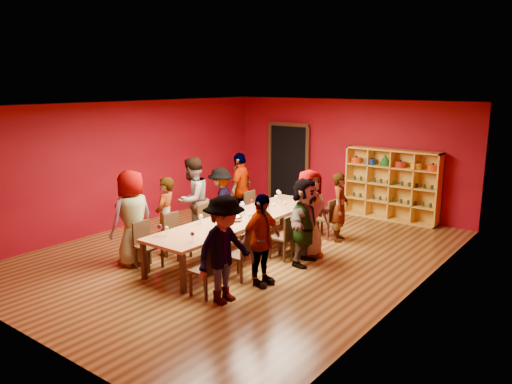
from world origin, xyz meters
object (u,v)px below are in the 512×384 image
person_left_2 (193,200)px  chair_person_right_2 (285,235)px  person_left_1 (166,216)px  chair_person_left_2 (208,222)px  chair_person_right_3 (297,230)px  chair_person_right_4 (328,217)px  chair_person_left_0 (146,242)px  wine_bottle (298,199)px  person_right_3 (309,213)px  person_left_0 (132,218)px  person_left_4 (241,189)px  chair_person_right_0 (209,267)px  chair_person_left_3 (229,216)px  shelving_unit (392,181)px  tasting_table (242,220)px  chair_person_left_4 (253,208)px  spittoon_bowl (236,218)px  chair_person_right_1 (243,253)px  person_right_1 (261,240)px  person_right_2 (305,222)px  person_right_0 (224,250)px  chair_person_left_1 (175,233)px  person_left_3 (221,202)px  person_right_4 (340,207)px

person_left_2 → chair_person_right_2: 2.32m
person_left_1 → chair_person_left_2: (0.26, 0.96, -0.30)m
chair_person_right_2 → chair_person_left_2: bearing=-171.7°
chair_person_right_3 → chair_person_right_4: same height
chair_person_left_0 → wine_bottle: (1.18, 3.43, 0.37)m
wine_bottle → person_right_3: bearing=-47.9°
person_left_0 → person_left_4: (-0.03, 3.31, -0.02)m
chair_person_left_0 → chair_person_right_0: same height
chair_person_left_3 → person_right_3: 2.12m
person_left_4 → shelving_unit: bearing=119.2°
tasting_table → chair_person_left_4: chair_person_left_4 is taller
person_left_2 → spittoon_bowl: person_left_2 is taller
person_right_3 → chair_person_left_2: bearing=132.7°
shelving_unit → chair_person_right_1: (-0.49, -5.42, -0.49)m
person_left_1 → chair_person_left_2: 1.04m
person_right_1 → person_left_4: bearing=49.0°
person_left_1 → chair_person_right_2: person_left_1 is taller
chair_person_left_0 → person_left_1: bearing=109.0°
chair_person_right_3 → chair_person_right_4: 1.27m
chair_person_left_2 → person_right_2: (2.26, 0.27, 0.35)m
person_left_4 → person_right_0: (2.55, -3.55, -0.03)m
shelving_unit → chair_person_left_4: shelving_unit is taller
spittoon_bowl → chair_person_right_4: bearing=69.4°
chair_person_right_1 → chair_person_right_4: size_ratio=1.00×
person_left_2 → spittoon_bowl: (1.42, -0.25, -0.12)m
person_left_2 → chair_person_right_3: person_left_2 is taller
chair_person_right_4 → person_left_0: bearing=-120.5°
chair_person_left_2 → person_left_1: bearing=-105.1°
person_right_0 → chair_person_right_2: person_right_0 is taller
person_left_4 → chair_person_right_3: person_left_4 is taller
chair_person_left_1 → chair_person_left_3: bearing=90.0°
person_right_1 → chair_person_left_2: bearing=69.1°
person_left_3 → shelving_unit: bearing=120.8°
chair_person_right_0 → person_right_0: bearing=0.0°
chair_person_left_0 → person_right_4: 4.26m
chair_person_right_3 → person_left_2: bearing=-162.6°
chair_person_right_1 → spittoon_bowl: size_ratio=3.22×
chair_person_left_0 → chair_person_left_4: size_ratio=1.00×
person_left_4 → chair_person_right_0: bearing=15.3°
person_left_2 → person_left_3: bearing=153.7°
chair_person_right_0 → spittoon_bowl: 1.93m
person_left_0 → person_left_1: 0.77m
chair_person_right_1 → person_right_4: bearing=84.7°
person_right_3 → person_right_4: bearing=23.0°
person_left_1 → chair_person_right_4: person_left_1 is taller
person_left_4 → chair_person_right_1: person_left_4 is taller
shelving_unit → chair_person_left_1: (-2.31, -5.32, -0.49)m
chair_person_right_0 → chair_person_right_3: 2.67m
person_left_2 → person_right_0: bearing=42.6°
tasting_table → person_left_0: (-1.26, -1.76, 0.22)m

